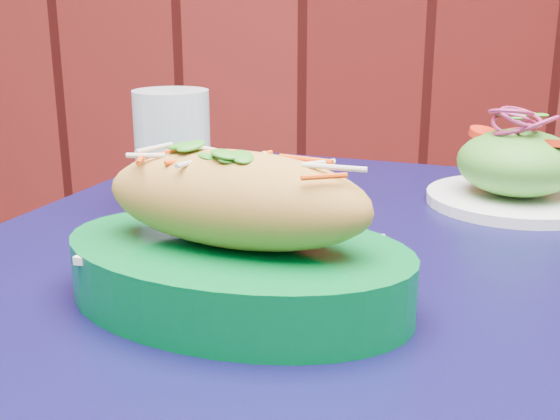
{
  "coord_description": "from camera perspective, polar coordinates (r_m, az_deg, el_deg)",
  "views": [
    {
      "loc": [
        0.06,
        0.72,
        0.97
      ],
      "look_at": [
        0.03,
        1.26,
        0.81
      ],
      "focal_mm": 45.0,
      "sensor_mm": 36.0,
      "label": 1
    }
  ],
  "objects": [
    {
      "name": "cafe_table",
      "position": [
        0.68,
        8.25,
        -10.89
      ],
      "size": [
        1.0,
        1.0,
        0.75
      ],
      "rotation": [
        0.0,
        0.0,
        -0.29
      ],
      "color": "black",
      "rests_on": "ground"
    },
    {
      "name": "banh_mi_basket",
      "position": [
        0.53,
        -3.58,
        -2.78
      ],
      "size": [
        0.32,
        0.26,
        0.13
      ],
      "rotation": [
        0.0,
        0.0,
        -0.34
      ],
      "color": "#006326",
      "rests_on": "cafe_table"
    },
    {
      "name": "salad_plate",
      "position": [
        0.84,
        18.7,
        3.14
      ],
      "size": [
        0.2,
        0.2,
        0.11
      ],
      "rotation": [
        0.0,
        0.0,
        -0.06
      ],
      "color": "white",
      "rests_on": "cafe_table"
    },
    {
      "name": "water_glass",
      "position": [
        0.77,
        -8.7,
        4.72
      ],
      "size": [
        0.08,
        0.08,
        0.13
      ],
      "primitive_type": "cylinder",
      "color": "silver",
      "rests_on": "cafe_table"
    }
  ]
}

